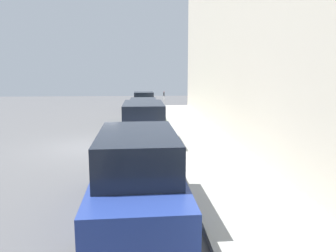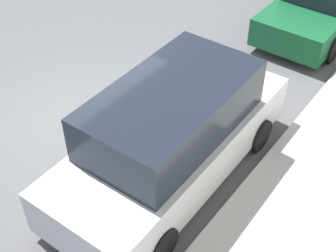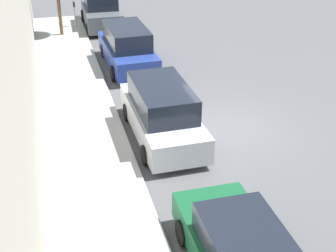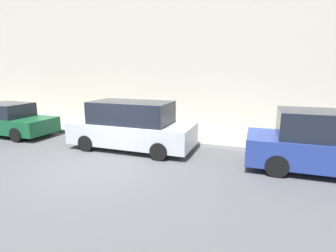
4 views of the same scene
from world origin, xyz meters
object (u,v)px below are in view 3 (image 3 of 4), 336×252
Objects in this scene: parked_minivan_second at (127,48)px; parked_minivan_third at (162,112)px; parked_suv_nearest at (101,11)px; parking_meter_near at (74,11)px.

parked_minivan_third is (0.12, 6.84, 0.00)m from parked_minivan_second.
parking_meter_near is at bearing -0.83° from parked_suv_nearest.
parked_minivan_second is 3.46× the size of parking_meter_near.
parked_minivan_second reaches higher than parking_meter_near.
parked_suv_nearest is 6.84m from parked_minivan_second.
parked_minivan_third reaches higher than parking_meter_near.
parked_suv_nearest is 0.98× the size of parked_minivan_second.
parked_suv_nearest is 1.53m from parking_meter_near.
parked_minivan_third is at bearing 88.99° from parked_minivan_second.
parked_minivan_second is (-0.25, 6.83, -0.01)m from parked_suv_nearest.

